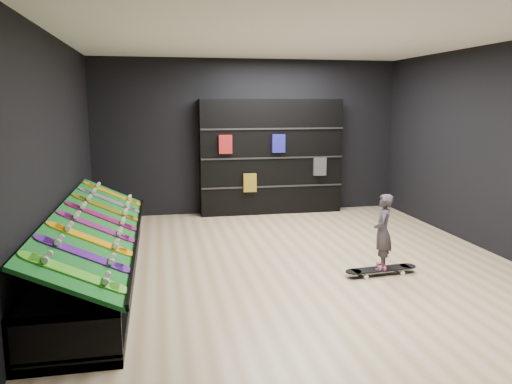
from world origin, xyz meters
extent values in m
cube|color=tan|center=(0.00, 0.00, 0.00)|extent=(6.00, 7.00, 0.01)
cube|color=white|center=(0.00, 0.00, 3.00)|extent=(6.00, 7.00, 0.01)
cube|color=black|center=(0.00, 3.50, 1.50)|extent=(6.00, 0.02, 3.00)
cube|color=black|center=(0.00, -3.50, 1.50)|extent=(6.00, 0.02, 3.00)
cube|color=black|center=(-3.00, 0.00, 1.50)|extent=(0.02, 7.00, 3.00)
cube|color=black|center=(3.00, 0.00, 1.50)|extent=(0.02, 7.00, 3.00)
cube|color=#0D5216|center=(-2.50, 0.00, 0.71)|extent=(0.92, 4.50, 0.46)
cube|color=black|center=(0.41, 3.32, 1.12)|extent=(2.79, 0.33, 2.23)
imported|color=black|center=(0.99, -0.53, 0.38)|extent=(0.24, 0.26, 0.58)
camera|label=1|loc=(-1.76, -6.19, 2.17)|focal=35.00mm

